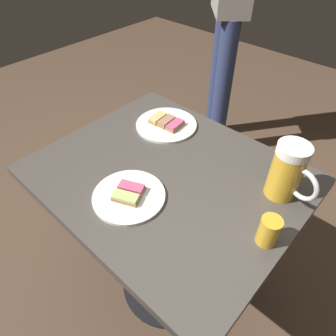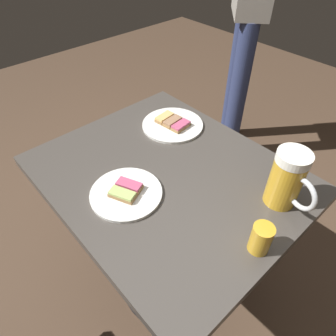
% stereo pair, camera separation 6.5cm
% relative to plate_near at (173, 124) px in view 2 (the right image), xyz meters
% --- Properties ---
extents(ground_plane, '(6.00, 6.00, 0.00)m').
position_rel_plate_near_xyz_m(ground_plane, '(-0.18, 0.19, -0.76)').
color(ground_plane, '#4C3828').
extents(cafe_table, '(0.83, 0.69, 0.75)m').
position_rel_plate_near_xyz_m(cafe_table, '(-0.18, 0.19, -0.17)').
color(cafe_table, black).
rests_on(cafe_table, ground_plane).
extents(plate_near, '(0.24, 0.24, 0.03)m').
position_rel_plate_near_xyz_m(plate_near, '(0.00, 0.00, 0.00)').
color(plate_near, white).
rests_on(plate_near, cafe_table).
extents(plate_far, '(0.22, 0.22, 0.03)m').
position_rel_plate_near_xyz_m(plate_far, '(-0.17, 0.35, -0.00)').
color(plate_far, white).
rests_on(plate_far, cafe_table).
extents(beer_mug, '(0.15, 0.09, 0.18)m').
position_rel_plate_near_xyz_m(beer_mug, '(-0.50, 0.03, 0.08)').
color(beer_mug, gold).
rests_on(beer_mug, cafe_table).
extents(beer_glass_small, '(0.05, 0.05, 0.09)m').
position_rel_plate_near_xyz_m(beer_glass_small, '(-0.55, 0.21, 0.03)').
color(beer_glass_small, gold).
rests_on(beer_glass_small, cafe_table).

